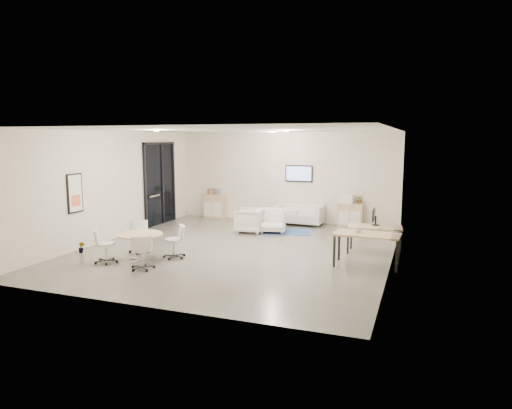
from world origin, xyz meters
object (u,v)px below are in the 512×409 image
object	(u,v)px
desk_front	(367,237)
sideboard_left	(215,206)
desk_rear	(375,229)
armchair_right	(272,219)
armchair_left	(249,219)
loveseat	(300,215)
round_table	(140,237)
sideboard_right	(350,215)

from	to	relation	value
desk_front	sideboard_left	bearing A→B (deg)	145.37
desk_rear	armchair_right	bearing A→B (deg)	148.94
desk_front	desk_rear	bearing A→B (deg)	90.98
desk_rear	armchair_left	bearing A→B (deg)	156.01
loveseat	armchair_left	xyz separation A→B (m)	(-1.16, -1.87, 0.10)
loveseat	armchair_left	size ratio (longest dim) A/B	1.94
sideboard_left	armchair_left	world-z (taller)	sideboard_left
sideboard_left	round_table	bearing A→B (deg)	-81.79
round_table	desk_front	bearing A→B (deg)	14.60
sideboard_left	desk_rear	world-z (taller)	sideboard_left
armchair_left	desk_front	world-z (taller)	armchair_left
loveseat	sideboard_left	bearing A→B (deg)	179.12
loveseat	desk_front	xyz separation A→B (m)	(2.81, -4.55, 0.37)
armchair_left	desk_front	size ratio (longest dim) A/B	0.55
round_table	armchair_left	bearing A→B (deg)	72.11
sideboard_right	loveseat	world-z (taller)	sideboard_right
desk_front	round_table	bearing A→B (deg)	-162.52
loveseat	desk_rear	distance (m)	4.32
armchair_left	desk_front	xyz separation A→B (m)	(3.97, -2.68, 0.28)
desk_front	armchair_left	bearing A→B (deg)	148.90
sideboard_left	loveseat	size ratio (longest dim) A/B	0.54
desk_front	loveseat	bearing A→B (deg)	124.62
armchair_left	round_table	distance (m)	4.26
sideboard_right	desk_rear	world-z (taller)	sideboard_right
armchair_left	desk_rear	world-z (taller)	armchair_left
loveseat	desk_front	size ratio (longest dim) A/B	1.07
desk_rear	round_table	world-z (taller)	desk_rear
desk_rear	loveseat	bearing A→B (deg)	126.14
sideboard_left	desk_rear	size ratio (longest dim) A/B	0.62
loveseat	armchair_right	distance (m)	1.69
sideboard_right	desk_front	xyz separation A→B (m)	(1.09, -4.74, 0.30)
sideboard_right	armchair_left	world-z (taller)	armchair_left
armchair_left	sideboard_right	bearing A→B (deg)	118.85
armchair_left	desk_rear	xyz separation A→B (m)	(4.02, -1.35, 0.21)
sideboard_left	round_table	xyz separation A→B (m)	(0.88, -6.11, 0.14)
sideboard_right	loveseat	xyz separation A→B (m)	(-1.72, -0.19, -0.07)
sideboard_right	armchair_right	size ratio (longest dim) A/B	0.96
loveseat	armchair_left	world-z (taller)	armchair_left
armchair_left	armchair_right	xyz separation A→B (m)	(0.69, 0.25, -0.01)
sideboard_left	armchair_right	distance (m)	3.40
armchair_right	desk_rear	xyz separation A→B (m)	(3.33, -1.59, 0.22)
sideboard_left	desk_front	world-z (taller)	sideboard_left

